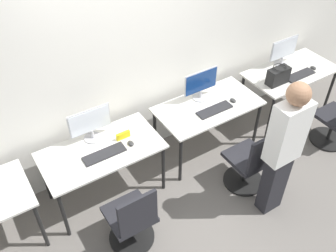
% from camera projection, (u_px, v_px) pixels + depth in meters
% --- Properties ---
extents(ground_plane, '(20.00, 20.00, 0.00)m').
position_uv_depth(ground_plane, '(174.00, 186.00, 4.49)').
color(ground_plane, slate).
extents(wall_back, '(12.00, 0.05, 2.80)m').
position_uv_depth(wall_back, '(135.00, 55.00, 4.08)').
color(wall_back, silver).
rests_on(wall_back, ground_plane).
extents(desk_left, '(1.29, 0.68, 0.71)m').
position_uv_depth(desk_left, '(102.00, 154.00, 4.00)').
color(desk_left, silver).
rests_on(desk_left, ground_plane).
extents(monitor_left, '(0.47, 0.19, 0.39)m').
position_uv_depth(monitor_left, '(90.00, 124.00, 3.95)').
color(monitor_left, '#B2B2B7').
rests_on(monitor_left, desk_left).
extents(keyboard_left, '(0.46, 0.14, 0.02)m').
position_uv_depth(keyboard_left, '(104.00, 154.00, 3.89)').
color(keyboard_left, '#262628').
rests_on(keyboard_left, desk_left).
extents(mouse_left, '(0.06, 0.09, 0.03)m').
position_uv_depth(mouse_left, '(131.00, 143.00, 4.00)').
color(mouse_left, '#333333').
rests_on(mouse_left, desk_left).
extents(office_chair_left, '(0.48, 0.48, 0.88)m').
position_uv_depth(office_chair_left, '(132.00, 222.00, 3.70)').
color(office_chair_left, black).
rests_on(office_chair_left, ground_plane).
extents(desk_right, '(1.29, 0.68, 0.71)m').
position_uv_depth(desk_right, '(208.00, 110.00, 4.57)').
color(desk_right, silver).
rests_on(desk_right, ground_plane).
extents(monitor_right, '(0.47, 0.19, 0.39)m').
position_uv_depth(monitor_right, '(201.00, 84.00, 4.50)').
color(monitor_right, '#B2B2B7').
rests_on(monitor_right, desk_right).
extents(keyboard_right, '(0.46, 0.14, 0.02)m').
position_uv_depth(keyboard_right, '(215.00, 110.00, 4.44)').
color(keyboard_right, '#262628').
rests_on(keyboard_right, desk_right).
extents(mouse_right, '(0.06, 0.09, 0.03)m').
position_uv_depth(mouse_right, '(233.00, 100.00, 4.57)').
color(mouse_right, '#333333').
rests_on(mouse_right, desk_right).
extents(office_chair_right, '(0.48, 0.48, 0.88)m').
position_uv_depth(office_chair_right, '(250.00, 164.00, 4.28)').
color(office_chair_right, black).
rests_on(office_chair_right, ground_plane).
extents(person_right, '(0.36, 0.22, 1.69)m').
position_uv_depth(person_right, '(283.00, 147.00, 3.68)').
color(person_right, '#232328').
rests_on(person_right, ground_plane).
extents(desk_far_right, '(1.29, 0.68, 0.71)m').
position_uv_depth(desk_far_right, '(290.00, 75.00, 5.15)').
color(desk_far_right, silver).
rests_on(desk_far_right, ground_plane).
extents(monitor_far_right, '(0.47, 0.19, 0.39)m').
position_uv_depth(monitor_far_right, '(284.00, 51.00, 5.09)').
color(monitor_far_right, '#B2B2B7').
rests_on(monitor_far_right, desk_far_right).
extents(keyboard_far_right, '(0.46, 0.14, 0.02)m').
position_uv_depth(keyboard_far_right, '(300.00, 75.00, 5.00)').
color(keyboard_far_right, '#262628').
rests_on(keyboard_far_right, desk_far_right).
extents(mouse_far_right, '(0.06, 0.09, 0.03)m').
position_uv_depth(mouse_far_right, '(313.00, 68.00, 5.13)').
color(mouse_far_right, '#333333').
rests_on(mouse_far_right, desk_far_right).
extents(handbag, '(0.30, 0.18, 0.25)m').
position_uv_depth(handbag, '(278.00, 76.00, 4.80)').
color(handbag, black).
rests_on(handbag, desk_far_right).
extents(placard_left, '(0.16, 0.03, 0.08)m').
position_uv_depth(placard_left, '(123.00, 135.00, 4.06)').
color(placard_left, yellow).
rests_on(placard_left, desk_left).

